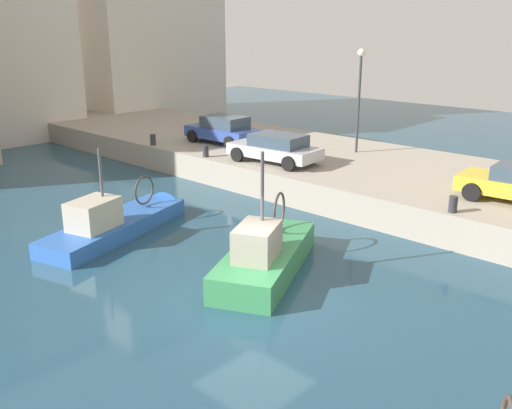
% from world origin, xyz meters
% --- Properties ---
extents(water_surface, '(80.00, 80.00, 0.00)m').
position_xyz_m(water_surface, '(0.00, 0.00, 0.00)').
color(water_surface, navy).
rests_on(water_surface, ground).
extents(quay_wall, '(9.00, 56.00, 1.20)m').
position_xyz_m(quay_wall, '(11.50, 0.00, 0.60)').
color(quay_wall, '#9E9384').
rests_on(quay_wall, ground).
extents(fishing_boat_blue, '(7.10, 3.50, 3.95)m').
position_xyz_m(fishing_boat_blue, '(0.75, 7.21, 0.15)').
color(fishing_boat_blue, '#2D60B7').
rests_on(fishing_boat_blue, ground).
extents(fishing_boat_green, '(6.19, 4.16, 4.57)m').
position_xyz_m(fishing_boat_green, '(1.95, 1.24, 0.14)').
color(fishing_boat_green, '#388951').
rests_on(fishing_boat_green, ground).
extents(parked_car_silver, '(2.22, 4.29, 1.30)m').
position_xyz_m(parked_car_silver, '(8.69, 6.87, 1.87)').
color(parked_car_silver, '#B7B7BC').
rests_on(parked_car_silver, quay_wall).
extents(parked_car_blue, '(2.11, 4.00, 1.41)m').
position_xyz_m(parked_car_blue, '(10.15, 11.74, 1.92)').
color(parked_car_blue, '#334C9E').
rests_on(parked_car_blue, quay_wall).
extents(mooring_bollard_south, '(0.28, 0.28, 0.55)m').
position_xyz_m(mooring_bollard_south, '(7.35, -2.00, 1.48)').
color(mooring_bollard_south, '#2D2D33').
rests_on(mooring_bollard_south, quay_wall).
extents(mooring_bollard_mid, '(0.28, 0.28, 0.55)m').
position_xyz_m(mooring_bollard_mid, '(7.35, 10.00, 1.48)').
color(mooring_bollard_mid, '#2D2D33').
rests_on(mooring_bollard_mid, quay_wall).
extents(mooring_bollard_north, '(0.28, 0.28, 0.55)m').
position_xyz_m(mooring_bollard_north, '(7.35, 14.00, 1.48)').
color(mooring_bollard_north, '#2D2D33').
rests_on(mooring_bollard_north, quay_wall).
extents(quay_streetlamp, '(0.36, 0.36, 4.83)m').
position_xyz_m(quay_streetlamp, '(13.00, 5.46, 4.45)').
color(quay_streetlamp, '#38383D').
rests_on(quay_streetlamp, quay_wall).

